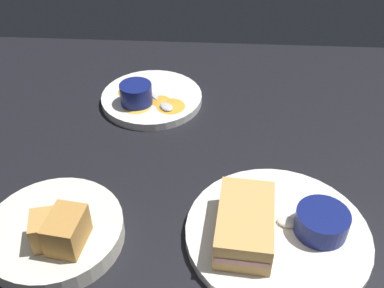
% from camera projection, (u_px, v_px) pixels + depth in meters
% --- Properties ---
extents(ground_plane, '(1.10, 1.10, 0.03)m').
position_uv_depth(ground_plane, '(200.00, 205.00, 0.72)').
color(ground_plane, black).
extents(plate_sandwich_main, '(0.26, 0.26, 0.02)m').
position_uv_depth(plate_sandwich_main, '(277.00, 234.00, 0.65)').
color(plate_sandwich_main, white).
rests_on(plate_sandwich_main, ground_plane).
extents(sandwich_half_near, '(0.14, 0.09, 0.05)m').
position_uv_depth(sandwich_half_near, '(245.00, 224.00, 0.62)').
color(sandwich_half_near, tan).
rests_on(sandwich_half_near, plate_sandwich_main).
extents(ramekin_dark_sauce, '(0.08, 0.08, 0.03)m').
position_uv_depth(ramekin_dark_sauce, '(322.00, 221.00, 0.63)').
color(ramekin_dark_sauce, navy).
rests_on(ramekin_dark_sauce, plate_sandwich_main).
extents(spoon_by_dark_ramekin, '(0.04, 0.10, 0.01)m').
position_uv_depth(spoon_by_dark_ramekin, '(279.00, 220.00, 0.65)').
color(spoon_by_dark_ramekin, silver).
rests_on(spoon_by_dark_ramekin, plate_sandwich_main).
extents(plate_chips_companion, '(0.21, 0.21, 0.02)m').
position_uv_depth(plate_chips_companion, '(152.00, 98.00, 0.93)').
color(plate_chips_companion, white).
rests_on(plate_chips_companion, ground_plane).
extents(ramekin_light_gravy, '(0.06, 0.06, 0.04)m').
position_uv_depth(ramekin_light_gravy, '(136.00, 93.00, 0.89)').
color(ramekin_light_gravy, navy).
rests_on(ramekin_light_gravy, plate_chips_companion).
extents(spoon_by_gravy_ramekin, '(0.09, 0.07, 0.01)m').
position_uv_depth(spoon_by_gravy_ramekin, '(163.00, 104.00, 0.89)').
color(spoon_by_gravy_ramekin, silver).
rests_on(spoon_by_gravy_ramekin, plate_chips_companion).
extents(plantain_chip_scatter, '(0.12, 0.15, 0.01)m').
position_uv_depth(plantain_chip_scatter, '(148.00, 99.00, 0.90)').
color(plantain_chip_scatter, gold).
rests_on(plantain_chip_scatter, plate_chips_companion).
extents(bread_basket_rear, '(0.20, 0.20, 0.08)m').
position_uv_depth(bread_basket_rear, '(56.00, 232.00, 0.63)').
color(bread_basket_rear, silver).
rests_on(bread_basket_rear, ground_plane).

